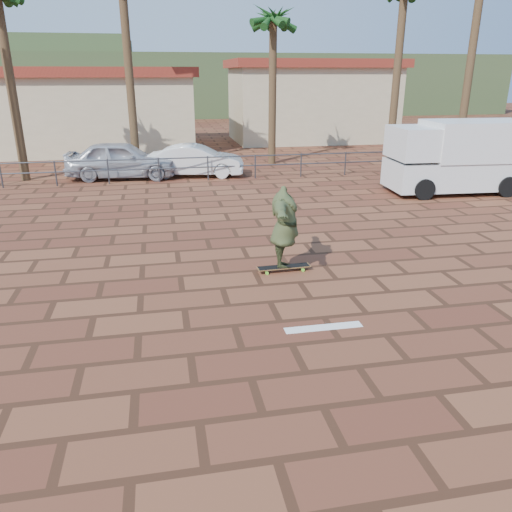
{
  "coord_description": "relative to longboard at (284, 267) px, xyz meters",
  "views": [
    {
      "loc": [
        -1.95,
        -8.65,
        4.23
      ],
      "look_at": [
        -0.19,
        0.48,
        0.8
      ],
      "focal_mm": 35.0,
      "sensor_mm": 36.0,
      "label": 1
    }
  ],
  "objects": [
    {
      "name": "building_east",
      "position": [
        7.35,
        22.48,
        2.44
      ],
      "size": [
        10.6,
        6.6,
        5.0
      ],
      "color": "beige",
      "rests_on": "ground"
    },
    {
      "name": "street_sign",
      "position": [
        8.86,
        10.48,
        1.48
      ],
      "size": [
        0.46,
        0.07,
        2.26
      ],
      "rotation": [
        0.0,
        0.0,
        0.07
      ],
      "color": "gray",
      "rests_on": "ground"
    },
    {
      "name": "car_silver",
      "position": [
        -4.16,
        11.6,
        0.68
      ],
      "size": [
        4.74,
        2.28,
        1.56
      ],
      "primitive_type": "imported",
      "rotation": [
        0.0,
        0.0,
        1.47
      ],
      "color": "#ADAFB5",
      "rests_on": "ground"
    },
    {
      "name": "hill_front",
      "position": [
        -0.65,
        48.48,
        2.9
      ],
      "size": [
        70.0,
        18.0,
        6.0
      ],
      "primitive_type": "cube",
      "color": "#384C28",
      "rests_on": "ground"
    },
    {
      "name": "skateboarder",
      "position": [
        0.0,
        0.0,
        0.94
      ],
      "size": [
        1.08,
        2.35,
        1.85
      ],
      "primitive_type": "imported",
      "rotation": [
        0.0,
        0.0,
        1.36
      ],
      "color": "#3B4525",
      "rests_on": "longboard"
    },
    {
      "name": "ground",
      "position": [
        -0.65,
        -1.52,
        -0.1
      ],
      "size": [
        120.0,
        120.0,
        0.0
      ],
      "primitive_type": "plane",
      "color": "brown",
      "rests_on": "ground"
    },
    {
      "name": "building_west",
      "position": [
        -6.65,
        20.48,
        2.18
      ],
      "size": [
        12.6,
        7.6,
        4.5
      ],
      "color": "beige",
      "rests_on": "ground"
    },
    {
      "name": "palm_center",
      "position": [
        2.85,
        13.98,
        6.26
      ],
      "size": [
        2.4,
        2.4,
        7.75
      ],
      "color": "brown",
      "rests_on": "ground"
    },
    {
      "name": "campervan",
      "position": [
        8.24,
        6.54,
        1.27
      ],
      "size": [
        5.12,
        2.42,
        2.6
      ],
      "rotation": [
        0.0,
        0.0,
        -0.06
      ],
      "color": "silver",
      "rests_on": "ground"
    },
    {
      "name": "car_white",
      "position": [
        -1.05,
        11.48,
        0.57
      ],
      "size": [
        4.25,
        2.17,
        1.33
      ],
      "primitive_type": "imported",
      "rotation": [
        0.0,
        0.0,
        1.38
      ],
      "color": "white",
      "rests_on": "ground"
    },
    {
      "name": "longboard",
      "position": [
        0.0,
        0.0,
        0.0
      ],
      "size": [
        1.23,
        0.31,
        0.12
      ],
      "rotation": [
        0.0,
        0.0,
        0.04
      ],
      "color": "olive",
      "rests_on": "ground"
    },
    {
      "name": "paint_stripe",
      "position": [
        0.05,
        -2.72,
        -0.09
      ],
      "size": [
        1.4,
        0.22,
        0.01
      ],
      "primitive_type": "cube",
      "color": "white",
      "rests_on": "ground"
    },
    {
      "name": "guardrail",
      "position": [
        -0.65,
        10.48,
        0.58
      ],
      "size": [
        24.06,
        0.06,
        1.0
      ],
      "color": "#47494F",
      "rests_on": "ground"
    }
  ]
}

